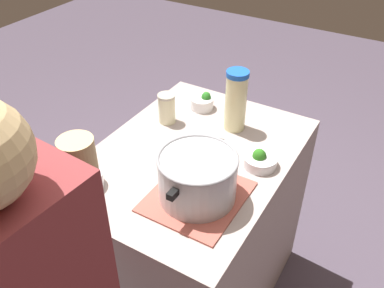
{
  "coord_description": "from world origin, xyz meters",
  "views": [
    {
      "loc": [
        1.13,
        0.67,
        1.91
      ],
      "look_at": [
        0.0,
        0.0,
        0.95
      ],
      "focal_mm": 38.93,
      "sensor_mm": 36.0,
      "label": 1
    }
  ],
  "objects_px": {
    "cooking_pot": "(197,176)",
    "broccoli_bowl_center": "(203,102)",
    "mason_jar": "(167,108)",
    "broccoli_bowl_back": "(84,179)",
    "lemonade_pitcher": "(236,100)",
    "broccoli_bowl_front": "(260,160)"
  },
  "relations": [
    {
      "from": "broccoli_bowl_back",
      "to": "broccoli_bowl_center",
      "type": "bearing_deg",
      "value": 171.89
    },
    {
      "from": "lemonade_pitcher",
      "to": "broccoli_bowl_center",
      "type": "relative_size",
      "value": 2.54
    },
    {
      "from": "mason_jar",
      "to": "broccoli_bowl_back",
      "type": "relative_size",
      "value": 1.04
    },
    {
      "from": "cooking_pot",
      "to": "lemonade_pitcher",
      "type": "bearing_deg",
      "value": -169.88
    },
    {
      "from": "lemonade_pitcher",
      "to": "mason_jar",
      "type": "height_order",
      "value": "lemonade_pitcher"
    },
    {
      "from": "cooking_pot",
      "to": "broccoli_bowl_back",
      "type": "distance_m",
      "value": 0.42
    },
    {
      "from": "cooking_pot",
      "to": "broccoli_bowl_front",
      "type": "height_order",
      "value": "cooking_pot"
    },
    {
      "from": "cooking_pot",
      "to": "broccoli_bowl_center",
      "type": "relative_size",
      "value": 3.23
    },
    {
      "from": "mason_jar",
      "to": "broccoli_bowl_back",
      "type": "bearing_deg",
      "value": -2.18
    },
    {
      "from": "lemonade_pitcher",
      "to": "broccoli_bowl_front",
      "type": "bearing_deg",
      "value": 47.1
    },
    {
      "from": "cooking_pot",
      "to": "lemonade_pitcher",
      "type": "height_order",
      "value": "lemonade_pitcher"
    },
    {
      "from": "broccoli_bowl_center",
      "to": "broccoli_bowl_back",
      "type": "xyz_separation_m",
      "value": [
        0.69,
        -0.1,
        0.0
      ]
    },
    {
      "from": "broccoli_bowl_front",
      "to": "broccoli_bowl_back",
      "type": "height_order",
      "value": "broccoli_bowl_back"
    },
    {
      "from": "mason_jar",
      "to": "broccoli_bowl_back",
      "type": "height_order",
      "value": "mason_jar"
    },
    {
      "from": "mason_jar",
      "to": "broccoli_bowl_front",
      "type": "xyz_separation_m",
      "value": [
        0.08,
        0.48,
        -0.04
      ]
    },
    {
      "from": "mason_jar",
      "to": "broccoli_bowl_center",
      "type": "relative_size",
      "value": 1.27
    },
    {
      "from": "broccoli_bowl_center",
      "to": "broccoli_bowl_back",
      "type": "distance_m",
      "value": 0.7
    },
    {
      "from": "cooking_pot",
      "to": "lemonade_pitcher",
      "type": "distance_m",
      "value": 0.47
    },
    {
      "from": "cooking_pot",
      "to": "mason_jar",
      "type": "distance_m",
      "value": 0.51
    },
    {
      "from": "lemonade_pitcher",
      "to": "broccoli_bowl_center",
      "type": "distance_m",
      "value": 0.24
    },
    {
      "from": "mason_jar",
      "to": "lemonade_pitcher",
      "type": "bearing_deg",
      "value": 111.22
    },
    {
      "from": "broccoli_bowl_back",
      "to": "broccoli_bowl_front",
      "type": "bearing_deg",
      "value": 130.99
    }
  ]
}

